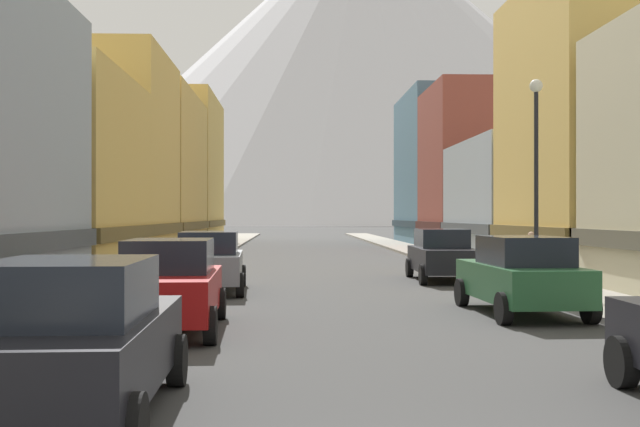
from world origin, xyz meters
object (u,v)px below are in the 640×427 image
potted_plant_2 (51,282)px  pedestrian_0 (531,259)px  car_left_1 (169,285)px  car_right_2 (442,255)px  streetlamp_right (536,153)px  car_right_1 (521,275)px  potted_plant_0 (30,284)px  car_left_0 (72,340)px  car_left_2 (210,261)px

potted_plant_2 → pedestrian_0: size_ratio=0.62×
car_left_1 → potted_plant_2: (-3.20, 2.99, -0.20)m
car_right_2 → streetlamp_right: bearing=-73.8°
car_right_1 → car_right_2: bearing=90.0°
streetlamp_right → car_right_1: bearing=-112.7°
potted_plant_0 → potted_plant_2: potted_plant_0 is taller
car_left_0 → car_right_1: (7.60, 8.72, 0.00)m
car_left_0 → car_left_2: bearing=90.0°
car_left_1 → streetlamp_right: bearing=32.5°
car_left_0 → car_left_1: 6.58m
car_right_1 → potted_plant_2: bearing=175.5°
car_left_2 → potted_plant_0: bearing=-118.2°
car_left_1 → car_right_1: (7.60, 2.14, 0.00)m
potted_plant_2 → streetlamp_right: (12.35, 2.85, 3.29)m
car_left_2 → car_right_1: same height
potted_plant_0 → car_left_0: bearing=-68.5°
car_right_2 → car_left_1: bearing=-124.3°
car_left_0 → car_right_1: 11.57m
car_right_2 → potted_plant_2: car_right_2 is taller
car_left_2 → car_right_1: (7.60, -5.39, 0.00)m
potted_plant_0 → potted_plant_2: size_ratio=1.07×
car_left_0 → pedestrian_0: car_left_0 is taller
car_left_0 → potted_plant_0: car_left_0 is taller
car_left_2 → pedestrian_0: size_ratio=2.83×
car_left_0 → pedestrian_0: size_ratio=2.82×
car_right_2 → potted_plant_0: size_ratio=4.21×
car_right_1 → streetlamp_right: 5.06m
car_right_1 → pedestrian_0: 7.37m
car_right_1 → car_left_0: bearing=-131.1°
car_left_0 → car_left_1: (-0.00, 6.58, 0.00)m
car_right_2 → car_left_0: bearing=-113.2°
car_left_2 → potted_plant_0: (-3.20, -5.97, -0.12)m
car_left_0 → car_right_2: 19.30m
car_left_2 → potted_plant_2: car_left_2 is taller
pedestrian_0 → streetlamp_right: size_ratio=0.27×
car_right_1 → car_right_2: 9.02m
car_left_0 → car_left_1: same height
car_right_1 → potted_plant_2: car_right_1 is taller
car_right_1 → potted_plant_2: (-10.80, 0.85, -0.20)m
car_left_1 → pedestrian_0: car_left_1 is taller
car_right_2 → potted_plant_0: bearing=-138.3°
car_left_0 → potted_plant_0: bearing=111.5°
car_left_0 → pedestrian_0: 18.62m
potted_plant_0 → potted_plant_2: 1.44m
potted_plant_0 → pedestrian_0: size_ratio=0.67×
car_left_1 → potted_plant_0: bearing=154.1°
car_left_1 → car_left_2: same height
car_right_1 → pedestrian_0: bearing=70.6°
car_left_0 → potted_plant_2: (-3.20, 9.57, -0.20)m
potted_plant_0 → pedestrian_0: pedestrian_0 is taller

